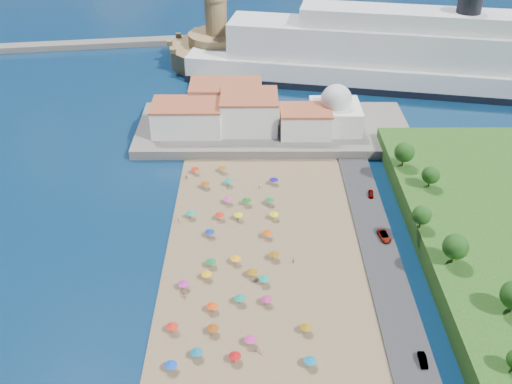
{
  "coord_description": "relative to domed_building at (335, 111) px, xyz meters",
  "views": [
    {
      "loc": [
        3.44,
        -97.44,
        89.02
      ],
      "look_at": [
        4.0,
        25.0,
        8.0
      ],
      "focal_mm": 40.0,
      "sensor_mm": 36.0,
      "label": 1
    }
  ],
  "objects": [
    {
      "name": "domed_building",
      "position": [
        0.0,
        0.0,
        0.0
      ],
      "size": [
        16.0,
        16.0,
        15.0
      ],
      "color": "silver",
      "rests_on": "terrace"
    },
    {
      "name": "waterfront_buildings",
      "position": [
        -33.05,
        2.64,
        -1.1
      ],
      "size": [
        57.0,
        29.0,
        11.0
      ],
      "color": "silver",
      "rests_on": "terrace"
    },
    {
      "name": "beach_parasols",
      "position": [
        -31.34,
        -82.34,
        -6.83
      ],
      "size": [
        31.93,
        115.25,
        2.2
      ],
      "color": "gray",
      "rests_on": "beach"
    },
    {
      "name": "terrace",
      "position": [
        -20.0,
        2.0,
        -7.47
      ],
      "size": [
        90.0,
        36.0,
        3.0
      ],
      "primitive_type": "cube",
      "color": "#59544C",
      "rests_on": "ground"
    },
    {
      "name": "jetty",
      "position": [
        -42.0,
        37.0,
        -7.77
      ],
      "size": [
        18.0,
        70.0,
        2.4
      ],
      "primitive_type": "cube",
      "color": "#59544C",
      "rests_on": "ground"
    },
    {
      "name": "hillside_trees",
      "position": [
        18.29,
        -75.3,
        1.1
      ],
      "size": [
        16.48,
        106.94,
        7.45
      ],
      "color": "#382314",
      "rests_on": "hillside"
    },
    {
      "name": "cruise_ship",
      "position": [
        29.62,
        42.57,
        1.76
      ],
      "size": [
        167.42,
        55.26,
        36.25
      ],
      "color": "black",
      "rests_on": "ground"
    },
    {
      "name": "breakwater",
      "position": [
        -140.0,
        82.0,
        -7.67
      ],
      "size": [
        199.03,
        34.77,
        2.6
      ],
      "primitive_type": "cube",
      "rotation": [
        0.0,
        0.0,
        0.14
      ],
      "color": "#59544C",
      "rests_on": "ground"
    },
    {
      "name": "beachgoers",
      "position": [
        -35.17,
        -73.11,
        -7.83
      ],
      "size": [
        31.33,
        102.25,
        1.89
      ],
      "color": "tan",
      "rests_on": "beach"
    },
    {
      "name": "parked_cars",
      "position": [
        6.0,
        -69.45,
        -7.61
      ],
      "size": [
        3.11,
        76.74,
        1.42
      ],
      "color": "gray",
      "rests_on": "promenade"
    },
    {
      "name": "ground",
      "position": [
        -30.0,
        -71.0,
        -8.97
      ],
      "size": [
        700.0,
        700.0,
        0.0
      ],
      "primitive_type": "plane",
      "color": "#071938",
      "rests_on": "ground"
    },
    {
      "name": "fortress",
      "position": [
        -42.0,
        67.0,
        -2.29
      ],
      "size": [
        40.0,
        40.0,
        32.4
      ],
      "color": "#977F4B",
      "rests_on": "ground"
    }
  ]
}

